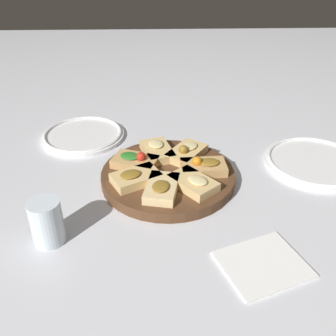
% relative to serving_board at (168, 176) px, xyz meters
% --- Properties ---
extents(ground_plane, '(3.00, 3.00, 0.00)m').
position_rel_serving_board_xyz_m(ground_plane, '(0.00, 0.00, -0.01)').
color(ground_plane, silver).
extents(serving_board, '(0.31, 0.31, 0.03)m').
position_rel_serving_board_xyz_m(serving_board, '(0.00, 0.00, 0.00)').
color(serving_board, '#51331E').
rests_on(serving_board, ground_plane).
extents(focaccia_slice_0, '(0.09, 0.12, 0.03)m').
position_rel_serving_board_xyz_m(focaccia_slice_0, '(-0.02, 0.08, 0.02)').
color(focaccia_slice_0, '#DBB775').
rests_on(focaccia_slice_0, serving_board).
extents(focaccia_slice_1, '(0.12, 0.10, 0.04)m').
position_rel_serving_board_xyz_m(focaccia_slice_1, '(-0.08, 0.03, 0.03)').
color(focaccia_slice_1, tan).
rests_on(focaccia_slice_1, serving_board).
extents(focaccia_slice_2, '(0.12, 0.10, 0.03)m').
position_rel_serving_board_xyz_m(focaccia_slice_2, '(-0.07, -0.04, 0.02)').
color(focaccia_slice_2, '#DBB775').
rests_on(focaccia_slice_2, serving_board).
extents(focaccia_slice_3, '(0.08, 0.11, 0.03)m').
position_rel_serving_board_xyz_m(focaccia_slice_3, '(-0.02, -0.08, 0.02)').
color(focaccia_slice_3, '#E5C689').
rests_on(focaccia_slice_3, serving_board).
extents(focaccia_slice_4, '(0.11, 0.12, 0.03)m').
position_rel_serving_board_xyz_m(focaccia_slice_4, '(0.05, -0.06, 0.02)').
color(focaccia_slice_4, '#DBB775').
rests_on(focaccia_slice_4, serving_board).
extents(focaccia_slice_5, '(0.10, 0.07, 0.04)m').
position_rel_serving_board_xyz_m(focaccia_slice_5, '(0.08, 0.00, 0.03)').
color(focaccia_slice_5, tan).
rests_on(focaccia_slice_5, serving_board).
extents(focaccia_slice_6, '(0.11, 0.12, 0.04)m').
position_rel_serving_board_xyz_m(focaccia_slice_6, '(0.05, 0.07, 0.03)').
color(focaccia_slice_6, '#DBB775').
rests_on(focaccia_slice_6, serving_board).
extents(plate_left, '(0.23, 0.23, 0.02)m').
position_rel_serving_board_xyz_m(plate_left, '(-0.23, 0.22, -0.00)').
color(plate_left, white).
rests_on(plate_left, ground_plane).
extents(plate_right, '(0.24, 0.24, 0.02)m').
position_rel_serving_board_xyz_m(plate_right, '(0.37, 0.06, -0.00)').
color(plate_right, white).
rests_on(plate_right, ground_plane).
extents(water_glass, '(0.06, 0.06, 0.09)m').
position_rel_serving_board_xyz_m(water_glass, '(-0.23, -0.19, 0.03)').
color(water_glass, silver).
rests_on(water_glass, ground_plane).
extents(napkin_stack, '(0.18, 0.16, 0.01)m').
position_rel_serving_board_xyz_m(napkin_stack, '(0.16, -0.27, -0.01)').
color(napkin_stack, white).
rests_on(napkin_stack, ground_plane).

